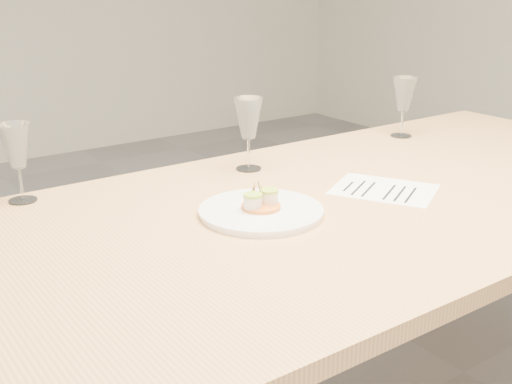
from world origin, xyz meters
TOP-DOWN VIEW (x-y plane):
  - dining_table at (0.00, 0.00)m, footprint 2.40×1.00m
  - dinner_plate at (-0.17, 0.02)m, footprint 0.29×0.29m
  - recipe_sheet at (0.20, -0.01)m, footprint 0.30×0.32m
  - wine_glass_1 at (-0.59, 0.44)m, footprint 0.08×0.08m
  - wine_glass_2 at (0.02, 0.34)m, footprint 0.08×0.08m
  - wine_glass_3 at (0.66, 0.35)m, footprint 0.08×0.08m

SIDE VIEW (x-z plane):
  - dining_table at x=0.00m, z-range 0.31..1.06m
  - recipe_sheet at x=0.20m, z-range 0.75..0.75m
  - dinner_plate at x=-0.17m, z-range 0.72..0.80m
  - wine_glass_1 at x=-0.59m, z-range 0.79..0.98m
  - wine_glass_3 at x=0.66m, z-range 0.79..0.99m
  - wine_glass_2 at x=0.02m, z-range 0.79..1.00m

